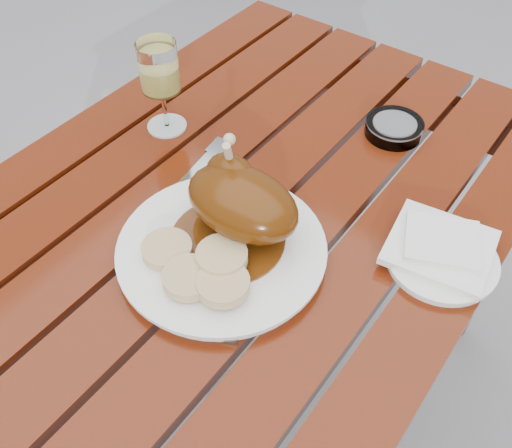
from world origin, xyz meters
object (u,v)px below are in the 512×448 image
(side_plate, at_px, (441,260))
(ashtray, at_px, (394,128))
(wine_glass, at_px, (162,88))
(table, at_px, (241,327))
(dinner_plate, at_px, (222,250))

(side_plate, relative_size, ashtray, 1.58)
(wine_glass, xyz_separation_m, side_plate, (0.56, 0.00, -0.08))
(wine_glass, bearing_deg, table, -19.72)
(ashtray, bearing_deg, wine_glass, -146.15)
(dinner_plate, height_order, wine_glass, wine_glass)
(table, relative_size, dinner_plate, 3.77)
(table, bearing_deg, ashtray, 69.30)
(dinner_plate, xyz_separation_m, side_plate, (0.27, 0.18, -0.00))
(dinner_plate, height_order, side_plate, dinner_plate)
(ashtray, bearing_deg, dinner_plate, -99.69)
(table, bearing_deg, dinner_plate, -63.49)
(table, distance_m, side_plate, 0.51)
(side_plate, bearing_deg, dinner_plate, -146.04)
(dinner_plate, relative_size, wine_glass, 1.82)
(ashtray, bearing_deg, side_plate, -49.40)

